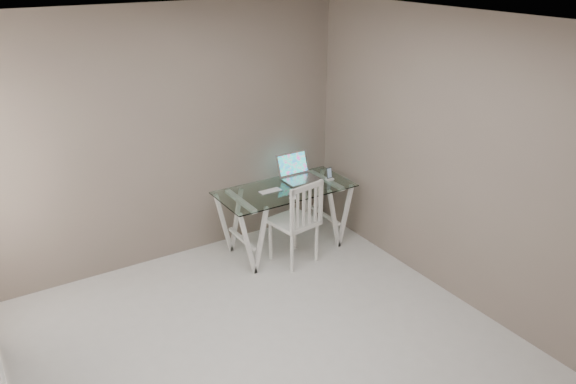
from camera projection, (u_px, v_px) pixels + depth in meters
name	position (u px, v px, depth m)	size (l,w,h in m)	color
room	(272.00, 174.00, 3.89)	(4.50, 4.52, 2.71)	beige
desk	(285.00, 218.00, 6.28)	(1.50, 0.70, 0.75)	silver
chair	(298.00, 219.00, 5.94)	(0.50, 0.50, 0.96)	silver
laptop	(297.00, 173.00, 6.39)	(0.40, 0.37, 0.27)	#B4B4B9
keyboard	(270.00, 191.00, 6.06)	(0.26, 0.11, 0.01)	silver
mouse	(294.00, 197.00, 5.87)	(0.12, 0.07, 0.04)	white
phone_dock	(329.00, 176.00, 6.36)	(0.08, 0.08, 0.14)	white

